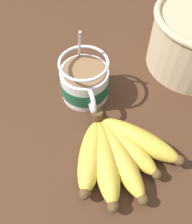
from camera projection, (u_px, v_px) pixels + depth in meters
table at (87, 124)px, 52.62cm from camera, size 109.43×109.43×3.04cm
coffee_mug at (85, 82)px, 52.10cm from camera, size 15.16×10.18×15.23cm
banana_bunch at (117, 152)px, 44.79cm from camera, size 18.90×21.01×4.45cm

